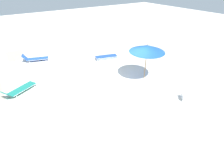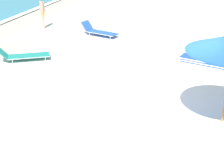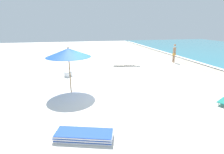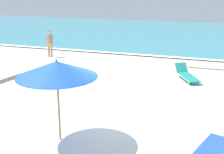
# 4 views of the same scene
# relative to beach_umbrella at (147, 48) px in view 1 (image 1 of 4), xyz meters

# --- Properties ---
(ground_plane) EXTENTS (60.00, 60.00, 0.16)m
(ground_plane) POSITION_rel_beach_umbrella_xyz_m (0.48, 1.56, -2.22)
(ground_plane) COLOR silver
(beach_umbrella) EXTENTS (2.28, 2.28, 2.43)m
(beach_umbrella) POSITION_rel_beach_umbrella_xyz_m (0.00, 0.00, 0.00)
(beach_umbrella) COLOR #9E7547
(beach_umbrella) RESTS_ON ground_plane
(lounger_stack) EXTENTS (1.13, 1.95, 0.24)m
(lounger_stack) POSITION_rel_beach_umbrella_xyz_m (4.20, 0.42, -2.02)
(lounger_stack) COLOR blue
(lounger_stack) RESTS_ON ground_plane
(sun_lounger_under_umbrella) EXTENTS (1.46, 2.05, 0.60)m
(sun_lounger_under_umbrella) POSITION_rel_beach_umbrella_xyz_m (2.85, 7.42, -1.92)
(sun_lounger_under_umbrella) COLOR #1E8475
(sun_lounger_under_umbrella) RESTS_ON ground_plane
(sun_lounger_beside_umbrella) EXTENTS (1.19, 2.03, 0.63)m
(sun_lounger_beside_umbrella) POSITION_rel_beach_umbrella_xyz_m (7.09, 5.54, -1.91)
(sun_lounger_beside_umbrella) COLOR blue
(sun_lounger_beside_umbrella) RESTS_ON ground_plane
(cooler_box) EXTENTS (0.61, 0.60, 0.37)m
(cooler_box) POSITION_rel_beach_umbrella_xyz_m (-3.10, -0.21, -1.95)
(cooler_box) COLOR white
(cooler_box) RESTS_ON ground_plane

